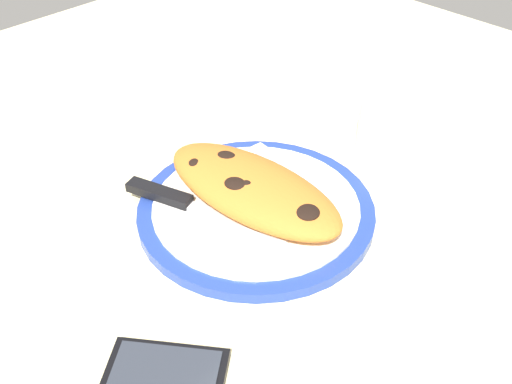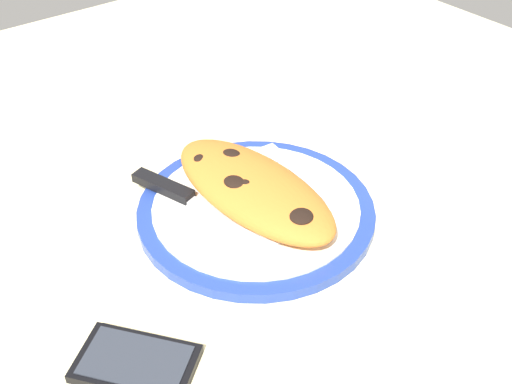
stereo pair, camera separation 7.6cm
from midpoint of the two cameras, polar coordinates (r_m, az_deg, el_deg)
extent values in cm
cube|color=beige|center=(79.15, 2.74, -3.06)|extent=(150.00, 150.00, 3.00)
cylinder|color=#233D99|center=(77.73, 2.79, -1.84)|extent=(29.51, 29.51, 1.38)
cylinder|color=white|center=(77.19, 2.81, -1.37)|extent=(25.73, 25.73, 0.30)
ellipsoid|color=orange|center=(76.06, 2.58, 0.24)|extent=(26.36, 12.67, 4.45)
ellipsoid|color=black|center=(70.44, 7.33, -2.25)|extent=(3.48, 3.45, 1.03)
ellipsoid|color=black|center=(78.69, 0.51, 3.27)|extent=(2.88, 2.34, 1.00)
ellipsoid|color=black|center=(73.60, 2.23, 0.55)|extent=(2.62, 2.42, 0.74)
ellipsoid|color=black|center=(78.77, -2.33, 2.97)|extent=(2.01, 1.97, 0.65)
ellipsoid|color=black|center=(74.07, 1.05, 0.77)|extent=(3.70, 3.37, 1.07)
cube|color=silver|center=(80.79, 7.52, 0.68)|extent=(12.20, 2.07, 0.40)
cube|color=silver|center=(85.84, 4.18, 3.46)|extent=(4.19, 2.58, 0.40)
cube|color=silver|center=(74.52, 0.93, -2.67)|extent=(13.13, 5.71, 0.40)
cube|color=black|center=(79.44, -5.81, 0.46)|extent=(9.08, 4.70, 1.20)
cube|color=black|center=(62.61, -7.40, -15.45)|extent=(13.19, 12.32, 1.00)
cube|color=#2D333D|center=(62.14, -7.44, -15.13)|extent=(11.48, 10.68, 0.16)
cylinder|color=silver|center=(88.38, 15.54, 4.95)|extent=(7.78, 7.78, 8.39)
cylinder|color=silver|center=(89.11, 15.39, 4.21)|extent=(7.16, 7.16, 5.22)
camera|label=1|loc=(0.04, -87.14, 2.25)|focal=43.79mm
camera|label=2|loc=(0.04, 92.86, -2.25)|focal=43.79mm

